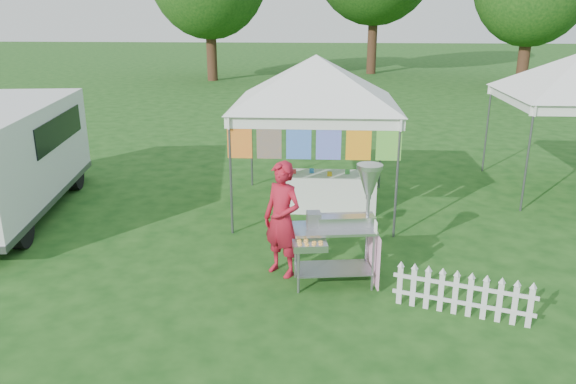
{
  "coord_description": "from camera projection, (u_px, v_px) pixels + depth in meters",
  "views": [
    {
      "loc": [
        0.15,
        -7.11,
        3.81
      ],
      "look_at": [
        -0.37,
        1.13,
        1.1
      ],
      "focal_mm": 35.0,
      "sensor_mm": 36.0,
      "label": 1
    }
  ],
  "objects": [
    {
      "name": "picket_fence",
      "position": [
        462.0,
        295.0,
        7.23
      ],
      "size": [
        1.72,
        0.59,
        0.56
      ],
      "rotation": [
        0.0,
        0.0,
        -0.32
      ],
      "color": "silver",
      "rests_on": "ground"
    },
    {
      "name": "canopy_main",
      "position": [
        316.0,
        55.0,
        10.32
      ],
      "size": [
        4.24,
        4.24,
        3.45
      ],
      "color": "#59595E",
      "rests_on": "ground"
    },
    {
      "name": "display_table",
      "position": [
        329.0,
        192.0,
        11.07
      ],
      "size": [
        1.8,
        0.7,
        0.73
      ],
      "primitive_type": "cube",
      "color": "white",
      "rests_on": "ground"
    },
    {
      "name": "vendor",
      "position": [
        282.0,
        219.0,
        8.21
      ],
      "size": [
        0.76,
        0.71,
        1.74
      ],
      "primitive_type": "imported",
      "rotation": [
        0.0,
        0.0,
        -0.62
      ],
      "color": "#A51427",
      "rests_on": "ground"
    },
    {
      "name": "cargo_van",
      "position": [
        0.0,
        157.0,
        10.61
      ],
      "size": [
        2.71,
        5.27,
        2.1
      ],
      "rotation": [
        0.0,
        0.0,
        0.14
      ],
      "color": "silver",
      "rests_on": "ground"
    },
    {
      "name": "ground",
      "position": [
        309.0,
        291.0,
        7.94
      ],
      "size": [
        120.0,
        120.0,
        0.0
      ],
      "primitive_type": "plane",
      "color": "#154112",
      "rests_on": "ground"
    },
    {
      "name": "donut_cart",
      "position": [
        348.0,
        216.0,
        7.84
      ],
      "size": [
        1.28,
        1.02,
        1.77
      ],
      "rotation": [
        0.0,
        0.0,
        0.14
      ],
      "color": "gray",
      "rests_on": "ground"
    }
  ]
}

